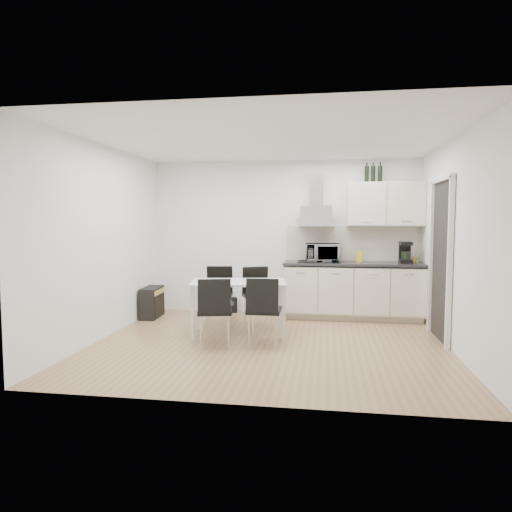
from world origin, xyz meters
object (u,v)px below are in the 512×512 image
(kitchenette, at_px, (355,268))
(dining_table, at_px, (239,288))
(chair_near_right, at_px, (264,311))
(guitar_amp, at_px, (152,302))
(floor_speaker, at_px, (232,305))
(chair_far_right, at_px, (258,297))
(chair_far_left, at_px, (219,296))
(chair_near_left, at_px, (215,312))

(kitchenette, relative_size, dining_table, 1.79)
(kitchenette, bearing_deg, chair_near_right, -124.33)
(guitar_amp, bearing_deg, chair_near_right, -38.07)
(chair_near_right, bearing_deg, kitchenette, 55.00)
(dining_table, bearing_deg, floor_speaker, 95.57)
(chair_far_right, bearing_deg, guitar_amp, -33.01)
(chair_far_left, relative_size, guitar_amp, 1.43)
(dining_table, bearing_deg, chair_near_right, -58.49)
(guitar_amp, bearing_deg, chair_far_left, -18.75)
(dining_table, height_order, chair_far_right, chair_far_right)
(guitar_amp, distance_m, floor_speaker, 1.37)
(dining_table, height_order, chair_near_right, chair_near_right)
(chair_far_left, height_order, floor_speaker, chair_far_left)
(chair_far_left, relative_size, floor_speaker, 3.37)
(kitchenette, relative_size, guitar_amp, 4.11)
(kitchenette, xyz_separation_m, guitar_amp, (-3.29, -0.43, -0.58))
(chair_near_left, bearing_deg, dining_table, 60.33)
(dining_table, xyz_separation_m, chair_near_left, (-0.19, -0.62, -0.22))
(kitchenette, distance_m, guitar_amp, 3.37)
(dining_table, xyz_separation_m, chair_far_right, (0.19, 0.60, -0.22))
(kitchenette, distance_m, chair_far_left, 2.26)
(kitchenette, xyz_separation_m, chair_far_right, (-1.48, -0.73, -0.39))
(floor_speaker, bearing_deg, chair_far_left, -110.70)
(guitar_amp, relative_size, floor_speaker, 2.35)
(dining_table, distance_m, floor_speaker, 1.64)
(chair_near_right, bearing_deg, floor_speaker, 111.96)
(kitchenette, distance_m, chair_near_left, 2.72)
(dining_table, xyz_separation_m, guitar_amp, (-1.63, 0.90, -0.41))
(kitchenette, height_order, chair_far_right, kitchenette)
(chair_far_right, distance_m, chair_near_right, 1.11)
(chair_far_right, xyz_separation_m, guitar_amp, (-1.82, 0.31, -0.19))
(kitchenette, bearing_deg, floor_speaker, 175.43)
(chair_far_left, height_order, chair_near_right, same)
(kitchenette, relative_size, floor_speaker, 9.64)
(chair_near_left, height_order, floor_speaker, chair_near_left)
(chair_far_right, height_order, guitar_amp, chair_far_right)
(chair_far_right, height_order, floor_speaker, chair_far_right)
(chair_near_right, height_order, floor_speaker, chair_near_right)
(floor_speaker, bearing_deg, chair_far_right, -75.84)
(chair_near_right, xyz_separation_m, floor_speaker, (-0.83, 1.98, -0.31))
(chair_far_left, bearing_deg, floor_speaker, -98.98)
(dining_table, height_order, guitar_amp, dining_table)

